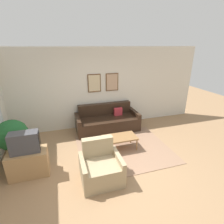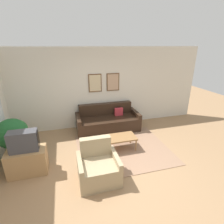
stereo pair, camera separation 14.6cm
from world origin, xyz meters
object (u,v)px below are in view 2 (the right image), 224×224
at_px(couch, 108,121).
at_px(armchair, 98,167).
at_px(potted_plant_tall, 12,135).
at_px(tv, 24,141).
at_px(coffee_table, 119,138).

height_order(couch, armchair, armchair).
bearing_deg(potted_plant_tall, tv, -56.75).
relative_size(tv, potted_plant_tall, 0.53).
relative_size(couch, potted_plant_tall, 1.84).
bearing_deg(tv, armchair, -22.85).
xyz_separation_m(couch, coffee_table, (-0.00, -1.29, 0.05)).
relative_size(couch, coffee_table, 2.26).
relative_size(coffee_table, potted_plant_tall, 0.81).
bearing_deg(potted_plant_tall, coffee_table, -3.78).
relative_size(couch, armchair, 2.39).
bearing_deg(coffee_table, armchair, -128.34).
height_order(coffee_table, tv, tv).
distance_m(couch, tv, 2.85).
relative_size(coffee_table, armchair, 1.06).
bearing_deg(couch, coffee_table, -90.11).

